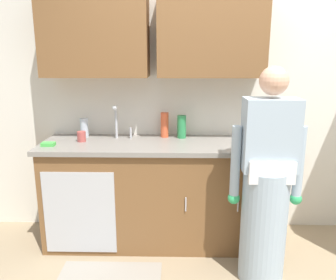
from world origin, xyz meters
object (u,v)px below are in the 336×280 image
Objects in this scene: bottle_water_tall at (182,127)px; cup_by_sink at (82,136)px; sink at (119,144)px; bottle_dish_liquid at (84,128)px; sponge at (48,144)px; person_at_sink at (266,194)px; bottle_soap at (165,125)px; knife_on_counter at (239,139)px.

cup_by_sink is (-0.89, -0.16, -0.06)m from bottle_water_tall.
bottle_dish_liquid is (-0.35, 0.18, 0.10)m from sink.
sponge is at bearing -124.41° from bottle_dish_liquid.
person_at_sink is 1.14m from bottle_soap.
bottle_dish_liquid is 0.41m from sponge.
cup_by_sink reaches higher than sponge.
sponge is (-1.65, -0.26, 0.01)m from knife_on_counter.
person_at_sink is at bearing -44.46° from bottle_soap.
cup_by_sink is (-1.50, 0.57, 0.29)m from person_at_sink.
person_at_sink is at bearing -25.94° from bottle_dish_liquid.
sink is at bearing -153.56° from bottle_soap.
person_at_sink is 1.01m from bottle_water_tall.
sink is at bearing -163.22° from bottle_water_tall.
knife_on_counter is at bearing -5.98° from bottle_water_tall.
knife_on_counter is (0.52, -0.05, -0.10)m from bottle_water_tall.
bottle_soap is 0.75m from bottle_dish_liquid.
sink is 0.47m from bottle_soap.
person_at_sink is 17.91× the size of cup_by_sink.
sink is 0.40m from bottle_dish_liquid.
person_at_sink is 9.09× the size of bottle_dish_liquid.
sink reaches higher than bottle_dish_liquid.
bottle_water_tall reaches higher than cup_by_sink.
knife_on_counter is (1.43, -0.07, -0.09)m from bottle_dish_liquid.
bottle_soap is at bearing 74.48° from knife_on_counter.
bottle_dish_liquid is at bearing -178.70° from bottle_soap.
sink reaches higher than sponge.
bottle_dish_liquid is (-1.52, 0.74, 0.34)m from person_at_sink.
sink reaches higher than bottle_soap.
bottle_water_tall is 1.91× the size of sponge.
cup_by_sink is (-0.73, -0.19, -0.07)m from bottle_soap.
knife_on_counter is at bearing 6.04° from sink.
sink reaches higher than knife_on_counter.
bottle_water_tall reaches higher than sponge.
bottle_dish_liquid is 0.74× the size of knife_on_counter.
knife_on_counter is (1.08, 0.11, 0.02)m from sink.
sponge is at bearing -146.75° from cup_by_sink.
person_at_sink is 7.00× the size of bottle_soap.
person_at_sink is at bearing 179.48° from knife_on_counter.
bottle_water_tall is at bearing 15.57° from sponge.
cup_by_sink is 0.82× the size of sponge.
cup_by_sink is (-0.33, 0.01, 0.06)m from sink.
person_at_sink is 1.72m from bottle_dish_liquid.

